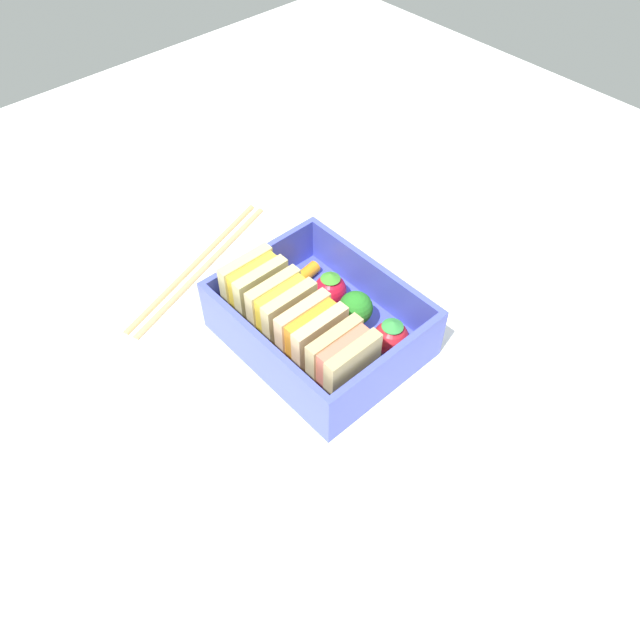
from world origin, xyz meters
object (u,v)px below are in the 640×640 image
Objects in this scene: broccoli_floret at (356,309)px; carrot_stick_far_left at (300,279)px; sandwich_center at (282,312)px; sandwich_center_right at (255,289)px; chopstick_pair at (199,264)px; sandwich_left at (343,364)px; strawberry_left at (330,289)px; drinking_glass at (516,390)px; sandwich_center_left at (312,337)px; strawberry_far_left at (391,337)px.

carrot_stick_far_left is (7.61, 0.05, -1.80)cm from broccoli_floret.
sandwich_center reaches higher than carrot_stick_far_left.
chopstick_pair is at bearing -0.27° from sandwich_center_right.
sandwich_left is 0.28× the size of chopstick_pair.
sandwich_left is at bearing 143.18° from strawberry_left.
sandwich_center_left is at bearing 30.16° from drinking_glass.
broccoli_floret is at bearing -144.33° from sandwich_center_right.
strawberry_left is at bearing -36.82° from sandwich_left.
strawberry_left is 3.93cm from carrot_stick_far_left.
strawberry_left is at bearing -156.63° from chopstick_pair.
sandwich_center_left is at bearing 180.00° from sandwich_center_right.
strawberry_left is at bearing -7.08° from broccoli_floret.
sandwich_center_right reaches higher than chopstick_pair.
sandwich_center is 3.87cm from sandwich_center_right.
sandwich_center_right is at bearing 0.00° from sandwich_center.
broccoli_floret reaches higher than carrot_stick_far_left.
sandwich_center is at bearing 180.00° from sandwich_center_right.
drinking_glass reaches higher than sandwich_center_right.
sandwich_left is 7.74cm from sandwich_center.
broccoli_floret is at bearing -162.82° from chopstick_pair.
strawberry_far_left is at bearing -174.33° from broccoli_floret.
sandwich_left is 1.00× the size of sandwich_center_left.
sandwich_left is 1.27× the size of carrot_stick_far_left.
carrot_stick_far_left is 0.61× the size of drinking_glass.
drinking_glass is at bearing -165.20° from chopstick_pair.
sandwich_center is 1.00× the size of sandwich_center_right.
carrot_stick_far_left is (7.78, -5.38, -2.35)cm from sandwich_center_left.
sandwich_center_right is 10.58cm from chopstick_pair.
strawberry_left is at bearing 8.14° from drinking_glass.
carrot_stick_far_left is at bearing 2.23° from strawberry_far_left.
sandwich_left reaches higher than strawberry_left.
sandwich_left is 11.62cm from sandwich_center_right.
sandwich_center_right is (11.62, 0.00, 0.00)cm from sandwich_left.
strawberry_left is (-3.72, -5.91, -1.32)cm from sandwich_center_right.
broccoli_floret is (4.05, -5.43, -0.55)cm from sandwich_left.
sandwich_left is 6.80cm from broccoli_floret.
drinking_glass is at bearing -159.11° from sandwich_center_right.
sandwich_center_left is 3.87cm from sandwich_center.
strawberry_far_left is at bearing -153.36° from sandwich_center_right.
broccoli_floret is 18.53cm from chopstick_pair.
strawberry_far_left is at bearing 14.24° from drinking_glass.
carrot_stick_far_left is at bearing -151.47° from chopstick_pair.
strawberry_far_left is 11.73cm from carrot_stick_far_left.
broccoli_floret is 0.87× the size of carrot_stick_far_left.
carrot_stick_far_left reaches higher than chopstick_pair.
broccoli_floret is at bearing 11.96° from drinking_glass.
strawberry_left is 19.06cm from drinking_glass.
drinking_glass is (-32.41, -8.56, 3.49)cm from chopstick_pair.
sandwich_center_right is 0.78× the size of drinking_glass.
strawberry_left is 0.48× the size of drinking_glass.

